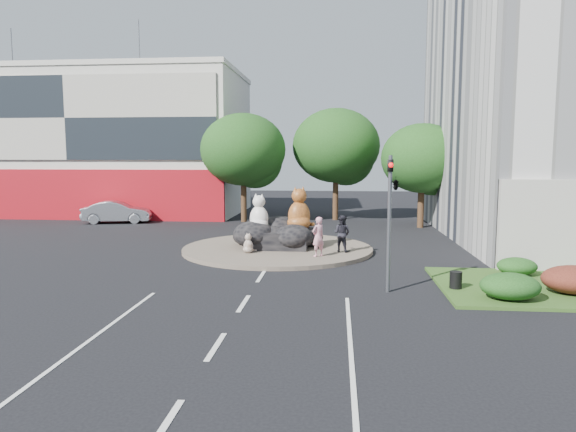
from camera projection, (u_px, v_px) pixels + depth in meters
name	position (u px, v px, depth m)	size (l,w,h in m)	color
ground	(244.00, 304.00, 17.33)	(120.00, 120.00, 0.00)	black
roundabout_island	(278.00, 249.00, 27.21)	(10.00, 10.00, 0.20)	brown
rock_plinth	(278.00, 239.00, 27.15)	(3.20, 2.60, 0.90)	black
shophouse_block	(101.00, 143.00, 45.94)	(25.20, 12.30, 17.40)	beige
grass_verge	(575.00, 288.00, 19.16)	(10.00, 6.00, 0.12)	#2D541C
tree_left	(244.00, 153.00, 38.93)	(6.46, 6.46, 8.27)	#382314
tree_mid	(337.00, 149.00, 40.22)	(6.84, 6.84, 8.76)	#382314
tree_right	(423.00, 162.00, 35.80)	(5.70, 5.70, 7.30)	#382314
hedge_near_green	(510.00, 286.00, 17.41)	(2.00, 1.60, 0.90)	#1A3D13
hedge_red	(574.00, 280.00, 18.16)	(2.20, 1.76, 0.99)	#451712
hedge_back_green	(517.00, 266.00, 21.04)	(1.60, 1.28, 0.72)	#1A3D13
traffic_light	(393.00, 194.00, 18.42)	(0.44, 1.24, 5.00)	#595B60
street_lamp	(550.00, 166.00, 23.52)	(2.34, 0.22, 8.06)	#595B60
cat_white	(259.00, 212.00, 26.92)	(1.17, 1.02, 1.95)	silver
cat_tabby	(299.00, 208.00, 27.00)	(1.39, 1.21, 2.32)	#B26C25
kitten_calico	(248.00, 243.00, 25.53)	(0.60, 0.52, 1.00)	beige
kitten_white	(303.00, 241.00, 26.60)	(0.47, 0.41, 0.79)	silver
pedestrian_pink	(318.00, 237.00, 24.52)	(0.70, 0.46, 1.91)	pink
pedestrian_dark	(342.00, 233.00, 25.76)	(0.90, 0.70, 1.85)	black
parked_car	(117.00, 212.00, 38.71)	(1.74, 5.00, 1.65)	#ADAFB5
litter_bin	(456.00, 280.00, 18.87)	(0.45, 0.45, 0.63)	black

